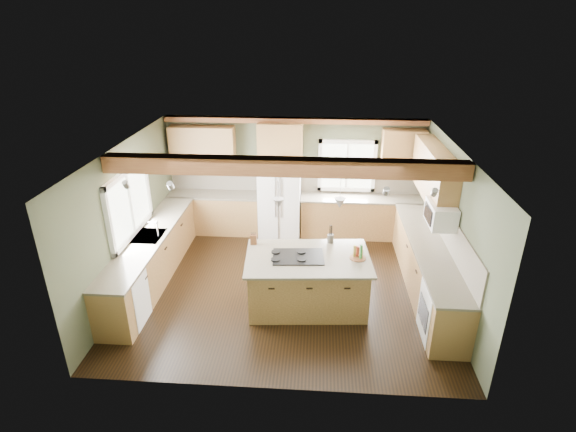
{
  "coord_description": "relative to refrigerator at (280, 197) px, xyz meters",
  "views": [
    {
      "loc": [
        0.53,
        -7.01,
        4.56
      ],
      "look_at": [
        0.01,
        0.3,
        1.28
      ],
      "focal_mm": 28.0,
      "sensor_mm": 36.0,
      "label": 1
    }
  ],
  "objects": [
    {
      "name": "oven",
      "position": [
        2.79,
        -3.37,
        -0.47
      ],
      "size": [
        0.6,
        0.72,
        0.84
      ],
      "primitive_type": "cube",
      "color": "white",
      "rests_on": "floor"
    },
    {
      "name": "window_back",
      "position": [
        1.45,
        0.36,
        0.65
      ],
      "size": [
        1.1,
        0.04,
        1.0
      ],
      "primitive_type": "cube",
      "color": "white",
      "rests_on": "wall_back"
    },
    {
      "name": "pendant_left",
      "position": [
        0.22,
        -2.69,
        0.98
      ],
      "size": [
        0.18,
        0.18,
        0.16
      ],
      "primitive_type": "cone",
      "rotation": [
        3.14,
        0.0,
        0.0
      ],
      "color": "#B2B2B7",
      "rests_on": "ceiling"
    },
    {
      "name": "island_top",
      "position": [
        0.7,
        -2.65,
        0.0
      ],
      "size": [
        2.14,
        1.45,
        0.04
      ],
      "primitive_type": "cube",
      "rotation": [
        0.0,
        0.0,
        0.08
      ],
      "color": "#463E33",
      "rests_on": "island"
    },
    {
      "name": "faucet",
      "position": [
        -2.02,
        -2.07,
        0.15
      ],
      "size": [
        0.02,
        0.02,
        0.28
      ],
      "primitive_type": "cylinder",
      "color": "#B2B2B7",
      "rests_on": "sink"
    },
    {
      "name": "upper_cab_back_corner",
      "position": [
        2.6,
        0.21,
        1.05
      ],
      "size": [
        0.9,
        0.35,
        0.9
      ],
      "primitive_type": "cube",
      "color": "brown",
      "rests_on": "wall_back"
    },
    {
      "name": "wall_left",
      "position": [
        -2.5,
        -2.12,
        0.4
      ],
      "size": [
        0.0,
        5.0,
        5.0
      ],
      "primitive_type": "plane",
      "rotation": [
        1.57,
        0.0,
        1.57
      ],
      "color": "#494F38",
      "rests_on": "ground"
    },
    {
      "name": "bottle_tray",
      "position": [
        1.52,
        -2.64,
        0.14
      ],
      "size": [
        0.31,
        0.31,
        0.24
      ],
      "primitive_type": null,
      "rotation": [
        0.0,
        0.0,
        -0.17
      ],
      "color": "brown",
      "rests_on": "island_top"
    },
    {
      "name": "ceiling_beam",
      "position": [
        0.3,
        -2.65,
        1.57
      ],
      "size": [
        5.55,
        0.26,
        0.26
      ],
      "primitive_type": "cube",
      "color": "brown",
      "rests_on": "ceiling"
    },
    {
      "name": "refrigerator",
      "position": [
        0.0,
        0.0,
        0.0
      ],
      "size": [
        0.9,
        0.74,
        1.8
      ],
      "primitive_type": "cube",
      "color": "white",
      "rests_on": "floor"
    },
    {
      "name": "window_left",
      "position": [
        -2.48,
        -2.07,
        0.65
      ],
      "size": [
        0.04,
        1.6,
        1.05
      ],
      "primitive_type": "cube",
      "color": "white",
      "rests_on": "wall_left"
    },
    {
      "name": "base_cab_left",
      "position": [
        -2.2,
        -2.07,
        -0.46
      ],
      "size": [
        0.6,
        3.7,
        0.88
      ],
      "primitive_type": "cube",
      "color": "brown",
      "rests_on": "floor"
    },
    {
      "name": "knife_block",
      "position": [
        -0.26,
        -2.26,
        0.11
      ],
      "size": [
        0.11,
        0.08,
        0.18
      ],
      "primitive_type": "cube",
      "rotation": [
        0.0,
        0.0,
        0.03
      ],
      "color": "brown",
      "rests_on": "island_top"
    },
    {
      "name": "counter_back_left",
      "position": [
        -1.49,
        0.08,
        0.0
      ],
      "size": [
        2.06,
        0.64,
        0.04
      ],
      "primitive_type": "cube",
      "color": "#463E33",
      "rests_on": "base_cab_back_left"
    },
    {
      "name": "sink",
      "position": [
        -2.2,
        -2.07,
        0.01
      ],
      "size": [
        0.5,
        0.65,
        0.03
      ],
      "primitive_type": "cube",
      "color": "#262628",
      "rests_on": "counter_left"
    },
    {
      "name": "microwave",
      "position": [
        2.88,
        -2.17,
        0.65
      ],
      "size": [
        0.4,
        0.7,
        0.38
      ],
      "primitive_type": "cube",
      "color": "white",
      "rests_on": "wall_right"
    },
    {
      "name": "upper_cab_over_fridge",
      "position": [
        -0.0,
        0.21,
        1.25
      ],
      "size": [
        0.96,
        0.35,
        0.7
      ],
      "primitive_type": "cube",
      "color": "brown",
      "rests_on": "wall_back"
    },
    {
      "name": "ceiling",
      "position": [
        0.3,
        -2.12,
        1.7
      ],
      "size": [
        5.6,
        5.6,
        0.0
      ],
      "primitive_type": "plane",
      "rotation": [
        3.14,
        0.0,
        0.0
      ],
      "color": "silver",
      "rests_on": "wall_back"
    },
    {
      "name": "upper_cab_back_left",
      "position": [
        -1.69,
        0.21,
        1.05
      ],
      "size": [
        1.4,
        0.35,
        0.9
      ],
      "primitive_type": "cube",
      "color": "brown",
      "rests_on": "wall_back"
    },
    {
      "name": "utensil_crock",
      "position": [
        1.08,
        -2.09,
        0.09
      ],
      "size": [
        0.13,
        0.13,
        0.15
      ],
      "primitive_type": "cylinder",
      "rotation": [
        0.0,
        0.0,
        0.19
      ],
      "color": "#3D3430",
      "rests_on": "island_top"
    },
    {
      "name": "soffit_trim",
      "position": [
        0.3,
        0.28,
        1.64
      ],
      "size": [
        5.55,
        0.2,
        0.1
      ],
      "primitive_type": "cube",
      "color": "brown",
      "rests_on": "ceiling"
    },
    {
      "name": "counter_right",
      "position": [
        2.8,
        -2.07,
        0.0
      ],
      "size": [
        0.64,
        3.74,
        0.04
      ],
      "primitive_type": "cube",
      "color": "#463E33",
      "rests_on": "base_cab_right"
    },
    {
      "name": "counter_back_right",
      "position": [
        1.79,
        0.08,
        0.0
      ],
      "size": [
        2.66,
        0.64,
        0.04
      ],
      "primitive_type": "cube",
      "color": "#463E33",
      "rests_on": "base_cab_back_right"
    },
    {
      "name": "base_cab_right",
      "position": [
        2.8,
        -2.07,
        -0.46
      ],
      "size": [
        0.6,
        3.7,
        0.88
      ],
      "primitive_type": "cube",
      "color": "brown",
      "rests_on": "floor"
    },
    {
      "name": "base_cab_back_left",
      "position": [
        -1.49,
        0.08,
        -0.46
      ],
      "size": [
        2.02,
        0.6,
        0.88
      ],
      "primitive_type": "cube",
      "color": "brown",
      "rests_on": "floor"
    },
    {
      "name": "dishwasher",
      "position": [
        -2.19,
        -3.37,
        -0.47
      ],
      "size": [
        0.6,
        0.6,
        0.84
      ],
      "primitive_type": "cube",
      "color": "white",
      "rests_on": "floor"
    },
    {
      "name": "base_cab_back_right",
      "position": [
        1.79,
        0.08,
        -0.46
      ],
      "size": [
        2.62,
        0.6,
        0.88
      ],
      "primitive_type": "cube",
      "color": "brown",
      "rests_on": "floor"
    },
    {
      "name": "backsplash_back",
      "position": [
        0.3,
        0.36,
        0.31
      ],
      "size": [
        5.58,
        0.03,
        0.58
      ],
      "primitive_type": "cube",
      "color": "brown",
      "rests_on": "wall_back"
    },
    {
      "name": "pendant_right",
      "position": [
        1.18,
        -2.62,
        0.98
      ],
      "size": [
        0.18,
        0.18,
        0.16
      ],
      "primitive_type": "cone",
      "rotation": [
        3.14,
        0.0,
        0.0
      ],
      "color": "#B2B2B7",
      "rests_on": "ceiling"
    },
    {
      "name": "backsplash_right",
      "position": [
        3.08,
        -2.07,
        0.31
      ],
      "size": [
        0.03,
        3.7,
        0.58
      ],
      "primitive_type": "cube",
      "color": "brown",
      "rests_on": "wall_right"
    },
    {
      "name": "wall_right",
      "position": [
        3.1,
        -2.12,
        0.4
      ],
      "size": [
        0.0,
        5.0,
        5.0
      ],
      "primitive_type": "plane",
      "rotation": [
        1.57,
        0.0,
        -1.57
      ],
      "color": "#494F38",
      "rests_on": "ground"
    },
    {
      "name": "upper_cab_right",
      "position": [
        2.92,
        -1.22,
        1.05
      ],
      "size": [
        0.35,
        2.2,
        0.9
      ],
      "primitive_type": "cube",
      "color": "brown",
      "rests_on": "wall_right"
    },
    {
      "name": "island",
      "position": [
        0.7,
        -2.65,
        -0.46
      ],
      "size": [
        2.0,
        1.32,
        0.88
      ],
      "primitive_type": "cube",
      "rotation": [
        0.0,
        0.0,
        0.08
      ],
      "color": "brown",
      "rests_on": "floor"
    },
    {
      "name": "cooktop",
      "position": [
        0.54,
        -2.66,
        0.03
      ],
      "size": [
        0.87,
        0.62,
        0.02
      ],
      "primitive_type": "cube",
      "rotation": [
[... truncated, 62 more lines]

